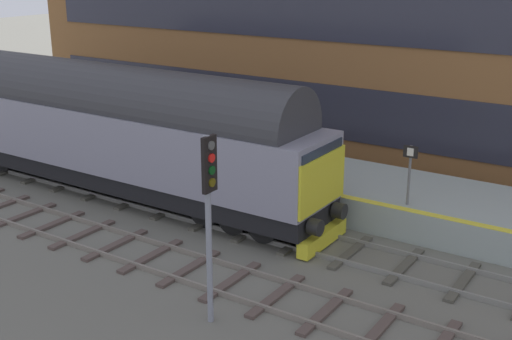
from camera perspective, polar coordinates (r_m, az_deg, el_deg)
ground_plane at (r=20.82m, az=0.05°, el=-5.15°), size 140.00×140.00×0.00m
track_main at (r=20.79m, az=0.05°, el=-5.00°), size 2.50×60.00×0.15m
track_adjacent_west at (r=18.35m, az=-5.76°, el=-8.40°), size 2.50×60.00×0.15m
station_platform at (r=23.52m, az=4.88°, el=-1.12°), size 4.00×44.00×1.01m
diesel_locomotive at (r=24.04m, az=-13.04°, el=3.82°), size 2.74×17.95×4.68m
signal_post_near at (r=14.68m, az=-4.07°, el=-2.95°), size 0.44×0.22×4.51m
platform_number_sign at (r=20.14m, az=13.12°, el=0.36°), size 0.10×0.44×1.85m
waiting_passenger at (r=26.12m, az=-6.12°, el=4.20°), size 0.41×0.50×1.64m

